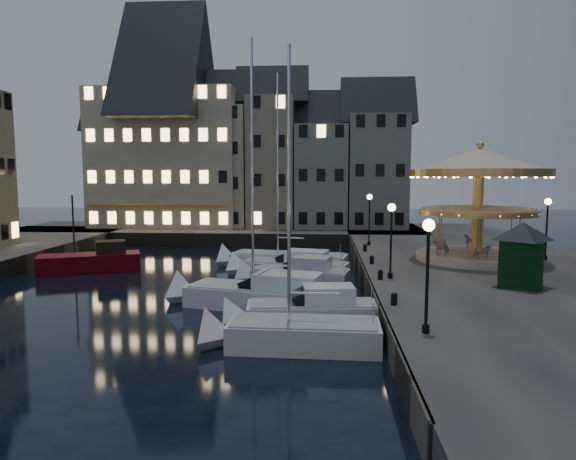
# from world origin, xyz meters

# --- Properties ---
(ground) EXTENTS (160.00, 160.00, 0.00)m
(ground) POSITION_xyz_m (0.00, 0.00, 0.00)
(ground) COLOR black
(ground) RESTS_ON ground
(quay_east) EXTENTS (16.00, 56.00, 1.30)m
(quay_east) POSITION_xyz_m (14.00, 6.00, 0.65)
(quay_east) COLOR #474442
(quay_east) RESTS_ON ground
(quay_north) EXTENTS (44.00, 12.00, 1.30)m
(quay_north) POSITION_xyz_m (-8.00, 28.00, 0.65)
(quay_north) COLOR #474442
(quay_north) RESTS_ON ground
(quaywall_e) EXTENTS (0.15, 44.00, 1.30)m
(quaywall_e) POSITION_xyz_m (6.00, 6.00, 0.65)
(quaywall_e) COLOR #47423A
(quaywall_e) RESTS_ON ground
(quaywall_n) EXTENTS (48.00, 0.15, 1.30)m
(quaywall_n) POSITION_xyz_m (-6.00, 22.00, 0.65)
(quaywall_n) COLOR #47423A
(quaywall_n) RESTS_ON ground
(streetlamp_a) EXTENTS (0.44, 0.44, 4.17)m
(streetlamp_a) POSITION_xyz_m (7.20, -9.00, 4.02)
(streetlamp_a) COLOR black
(streetlamp_a) RESTS_ON quay_east
(streetlamp_b) EXTENTS (0.44, 0.44, 4.17)m
(streetlamp_b) POSITION_xyz_m (7.20, 1.00, 4.02)
(streetlamp_b) COLOR black
(streetlamp_b) RESTS_ON quay_east
(streetlamp_c) EXTENTS (0.44, 0.44, 4.17)m
(streetlamp_c) POSITION_xyz_m (7.20, 14.50, 4.02)
(streetlamp_c) COLOR black
(streetlamp_c) RESTS_ON quay_east
(streetlamp_d) EXTENTS (0.44, 0.44, 4.17)m
(streetlamp_d) POSITION_xyz_m (18.50, 8.00, 4.02)
(streetlamp_d) COLOR black
(streetlamp_d) RESTS_ON quay_east
(bollard_a) EXTENTS (0.30, 0.30, 0.57)m
(bollard_a) POSITION_xyz_m (6.60, -5.00, 1.60)
(bollard_a) COLOR black
(bollard_a) RESTS_ON quay_east
(bollard_b) EXTENTS (0.30, 0.30, 0.57)m
(bollard_b) POSITION_xyz_m (6.60, 0.50, 1.60)
(bollard_b) COLOR black
(bollard_b) RESTS_ON quay_east
(bollard_c) EXTENTS (0.30, 0.30, 0.57)m
(bollard_c) POSITION_xyz_m (6.60, 5.50, 1.60)
(bollard_c) COLOR black
(bollard_c) RESTS_ON quay_east
(bollard_d) EXTENTS (0.30, 0.30, 0.57)m
(bollard_d) POSITION_xyz_m (6.60, 11.00, 1.60)
(bollard_d) COLOR black
(bollard_d) RESTS_ON quay_east
(townhouse_na) EXTENTS (5.50, 8.00, 12.80)m
(townhouse_na) POSITION_xyz_m (-19.50, 30.00, 7.78)
(townhouse_na) COLOR gray
(townhouse_na) RESTS_ON quay_north
(townhouse_nb) EXTENTS (6.16, 8.00, 13.80)m
(townhouse_nb) POSITION_xyz_m (-14.05, 30.00, 8.28)
(townhouse_nb) COLOR gray
(townhouse_nb) RESTS_ON quay_north
(townhouse_nc) EXTENTS (6.82, 8.00, 14.80)m
(townhouse_nc) POSITION_xyz_m (-8.00, 30.00, 8.78)
(townhouse_nc) COLOR tan
(townhouse_nc) RESTS_ON quay_north
(townhouse_nd) EXTENTS (5.50, 8.00, 15.80)m
(townhouse_nd) POSITION_xyz_m (-2.25, 30.00, 9.28)
(townhouse_nd) COLOR gray
(townhouse_nd) RESTS_ON quay_north
(townhouse_ne) EXTENTS (6.16, 8.00, 12.80)m
(townhouse_ne) POSITION_xyz_m (3.20, 30.00, 7.78)
(townhouse_ne) COLOR slate
(townhouse_ne) RESTS_ON quay_north
(townhouse_nf) EXTENTS (6.82, 8.00, 13.80)m
(townhouse_nf) POSITION_xyz_m (9.25, 30.00, 8.28)
(townhouse_nf) COLOR slate
(townhouse_nf) RESTS_ON quay_north
(hotel_corner) EXTENTS (17.60, 9.00, 16.80)m
(hotel_corner) POSITION_xyz_m (-14.00, 30.00, 9.78)
(hotel_corner) COLOR #C1B79D
(hotel_corner) RESTS_ON quay_north
(motorboat_a) EXTENTS (7.20, 2.53, 12.00)m
(motorboat_a) POSITION_xyz_m (2.12, -7.28, 0.54)
(motorboat_a) COLOR silver
(motorboat_a) RESTS_ON ground
(motorboat_b) EXTENTS (7.19, 2.67, 2.15)m
(motorboat_b) POSITION_xyz_m (2.57, -4.29, 0.64)
(motorboat_b) COLOR silver
(motorboat_b) RESTS_ON ground
(motorboat_c) EXTENTS (9.94, 4.86, 13.22)m
(motorboat_c) POSITION_xyz_m (0.23, -1.01, 0.68)
(motorboat_c) COLOR silver
(motorboat_c) RESTS_ON ground
(motorboat_d) EXTENTS (7.11, 3.64, 2.15)m
(motorboat_d) POSITION_xyz_m (1.64, 4.44, 0.64)
(motorboat_d) COLOR silver
(motorboat_d) RESTS_ON ground
(motorboat_e) EXTENTS (8.28, 4.15, 2.15)m
(motorboat_e) POSITION_xyz_m (1.13, 7.14, 0.64)
(motorboat_e) COLOR white
(motorboat_e) RESTS_ON ground
(motorboat_f) EXTENTS (9.82, 4.18, 12.99)m
(motorboat_f) POSITION_xyz_m (0.31, 10.79, 0.53)
(motorboat_f) COLOR silver
(motorboat_f) RESTS_ON ground
(red_fishing_boat) EXTENTS (7.39, 4.92, 5.80)m
(red_fishing_boat) POSITION_xyz_m (-13.36, 8.39, 0.69)
(red_fishing_boat) COLOR #5B010C
(red_fishing_boat) RESTS_ON ground
(carousel) EXTENTS (9.06, 9.06, 7.93)m
(carousel) POSITION_xyz_m (13.76, 7.48, 6.52)
(carousel) COLOR beige
(carousel) RESTS_ON quay_east
(ticket_kiosk) EXTENTS (3.23, 3.23, 3.78)m
(ticket_kiosk) POSITION_xyz_m (13.61, -0.79, 3.55)
(ticket_kiosk) COLOR black
(ticket_kiosk) RESTS_ON quay_east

